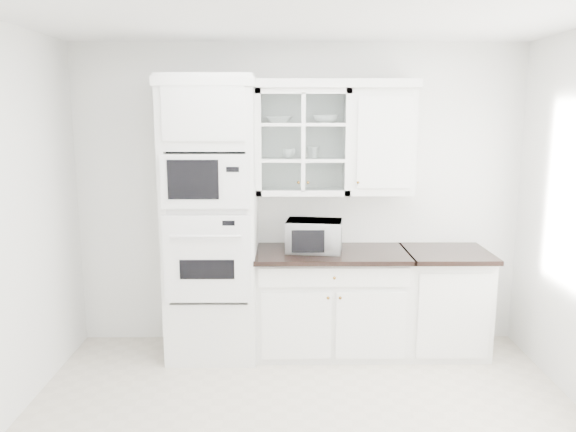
{
  "coord_description": "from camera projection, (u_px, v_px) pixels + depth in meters",
  "views": [
    {
      "loc": [
        -0.13,
        -3.27,
        2.11
      ],
      "look_at": [
        -0.1,
        1.05,
        1.3
      ],
      "focal_mm": 35.0,
      "sensor_mm": 36.0,
      "label": 1
    }
  ],
  "objects": [
    {
      "name": "room_shell",
      "position": [
        304.0,
        162.0,
        3.7
      ],
      "size": [
        4.0,
        3.5,
        2.7
      ],
      "color": "white",
      "rests_on": "ground"
    },
    {
      "name": "bowl_b",
      "position": [
        326.0,
        119.0,
        4.78
      ],
      "size": [
        0.25,
        0.25,
        0.07
      ],
      "primitive_type": "imported",
      "rotation": [
        0.0,
        0.0,
        0.2
      ],
      "color": "white",
      "rests_on": "upper_cabinet_glass"
    },
    {
      "name": "cup_b",
      "position": [
        313.0,
        152.0,
        4.86
      ],
      "size": [
        0.13,
        0.13,
        0.1
      ],
      "primitive_type": "imported",
      "rotation": [
        0.0,
        0.0,
        -0.21
      ],
      "color": "white",
      "rests_on": "upper_cabinet_glass"
    },
    {
      "name": "upper_cabinet_solid",
      "position": [
        381.0,
        142.0,
        4.83
      ],
      "size": [
        0.55,
        0.33,
        0.9
      ],
      "primitive_type": "cube",
      "color": "white",
      "rests_on": "room_shell"
    },
    {
      "name": "countertop_microwave",
      "position": [
        314.0,
        235.0,
        4.83
      ],
      "size": [
        0.52,
        0.45,
        0.27
      ],
      "primitive_type": "imported",
      "rotation": [
        0.0,
        0.0,
        3.0
      ],
      "color": "white",
      "rests_on": "base_cabinet_run"
    },
    {
      "name": "oven_column",
      "position": [
        211.0,
        220.0,
        4.77
      ],
      "size": [
        0.76,
        0.68,
        2.4
      ],
      "color": "white",
      "rests_on": "ground"
    },
    {
      "name": "base_cabinet_run",
      "position": [
        331.0,
        301.0,
        4.95
      ],
      "size": [
        1.32,
        0.67,
        0.92
      ],
      "color": "white",
      "rests_on": "ground"
    },
    {
      "name": "extra_base_cabinet",
      "position": [
        444.0,
        301.0,
        4.95
      ],
      "size": [
        0.72,
        0.67,
        0.92
      ],
      "color": "white",
      "rests_on": "ground"
    },
    {
      "name": "upper_cabinet_glass",
      "position": [
        303.0,
        142.0,
        4.82
      ],
      "size": [
        0.8,
        0.33,
        0.9
      ],
      "color": "white",
      "rests_on": "room_shell"
    },
    {
      "name": "cup_a",
      "position": [
        289.0,
        153.0,
        4.83
      ],
      "size": [
        0.13,
        0.13,
        0.09
      ],
      "primitive_type": "imported",
      "rotation": [
        0.0,
        0.0,
        -0.21
      ],
      "color": "white",
      "rests_on": "upper_cabinet_glass"
    },
    {
      "name": "bowl_a",
      "position": [
        279.0,
        120.0,
        4.77
      ],
      "size": [
        0.26,
        0.26,
        0.06
      ],
      "primitive_type": "imported",
      "rotation": [
        0.0,
        0.0,
        -0.08
      ],
      "color": "white",
      "rests_on": "upper_cabinet_glass"
    },
    {
      "name": "crown_molding",
      "position": [
        291.0,
        84.0,
        4.71
      ],
      "size": [
        2.14,
        0.38,
        0.07
      ],
      "primitive_type": "cube",
      "color": "white",
      "rests_on": "room_shell"
    }
  ]
}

